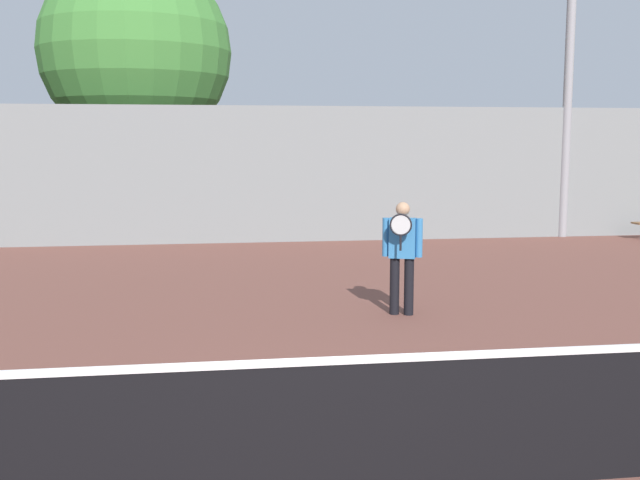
% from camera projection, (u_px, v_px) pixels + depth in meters
% --- Properties ---
extents(tennis_net, '(12.22, 0.09, 1.02)m').
position_uv_depth(tennis_net, '(313.00, 428.00, 5.18)').
color(tennis_net, '#195128').
rests_on(tennis_net, ground_plane).
extents(tennis_player, '(0.55, 0.48, 1.64)m').
position_uv_depth(tennis_player, '(402.00, 251.00, 10.73)').
color(tennis_player, black).
rests_on(tennis_player, ground_plane).
extents(back_fence, '(31.97, 0.06, 3.37)m').
position_uv_depth(back_fence, '(238.00, 175.00, 18.36)').
color(back_fence, gray).
rests_on(back_fence, ground_plane).
extents(tree_green_broad, '(5.46, 5.46, 7.78)m').
position_uv_depth(tree_green_broad, '(136.00, 52.00, 21.44)').
color(tree_green_broad, brown).
rests_on(tree_green_broad, ground_plane).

